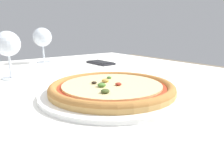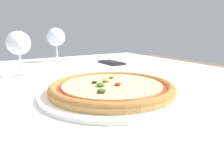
{
  "view_description": "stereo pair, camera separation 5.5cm",
  "coord_description": "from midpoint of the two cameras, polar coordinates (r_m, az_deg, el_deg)",
  "views": [
    {
      "loc": [
        -0.22,
        -0.64,
        0.88
      ],
      "look_at": [
        0.1,
        -0.22,
        0.74
      ],
      "focal_mm": 35.0,
      "sensor_mm": 36.0,
      "label": 1
    },
    {
      "loc": [
        -0.18,
        -0.68,
        0.88
      ],
      "look_at": [
        0.1,
        -0.22,
        0.74
      ],
      "focal_mm": 35.0,
      "sensor_mm": 36.0,
      "label": 2
    }
  ],
  "objects": [
    {
      "name": "dining_table",
      "position": [
        0.73,
        -19.66,
        -5.28
      ],
      "size": [
        1.46,
        1.19,
        0.71
      ],
      "color": "brown",
      "rests_on": "ground_plane"
    },
    {
      "name": "wine_glass_far_left",
      "position": [
        1.15,
        -19.08,
        11.3
      ],
      "size": [
        0.09,
        0.09,
        0.17
      ],
      "color": "silver",
      "rests_on": "dining_table"
    },
    {
      "name": "pizza_plate",
      "position": [
        0.55,
        -2.85,
        -1.36
      ],
      "size": [
        0.37,
        0.37,
        0.04
      ],
      "color": "white",
      "rests_on": "dining_table"
    },
    {
      "name": "cell_phone",
      "position": [
        1.06,
        -4.51,
        5.57
      ],
      "size": [
        0.08,
        0.15,
        0.01
      ],
      "color": "#232328",
      "rests_on": "dining_table"
    },
    {
      "name": "wine_glass_far_right",
      "position": [
        0.81,
        -27.4,
        9.08
      ],
      "size": [
        0.08,
        0.08,
        0.16
      ],
      "color": "silver",
      "rests_on": "dining_table"
    }
  ]
}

